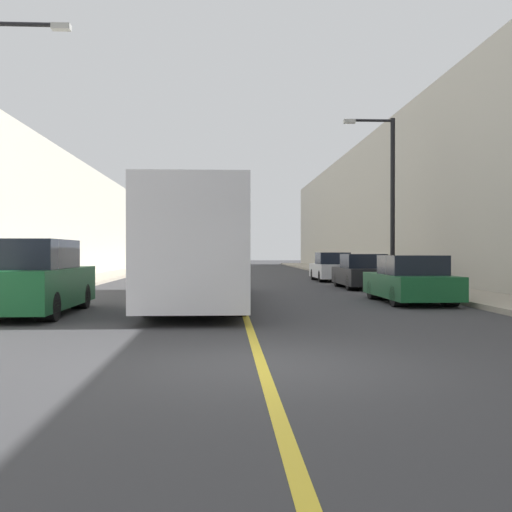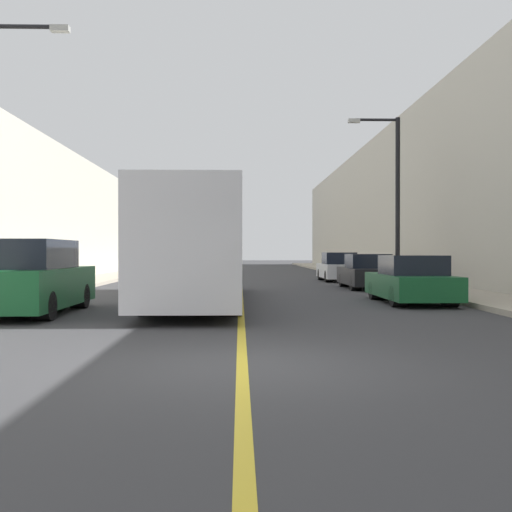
{
  "view_description": "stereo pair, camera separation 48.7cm",
  "coord_description": "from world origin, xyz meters",
  "px_view_note": "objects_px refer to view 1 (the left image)",
  "views": [
    {
      "loc": [
        -0.52,
        -8.32,
        1.59
      ],
      "look_at": [
        0.48,
        10.55,
        1.45
      ],
      "focal_mm": 42.0,
      "sensor_mm": 36.0,
      "label": 1
    },
    {
      "loc": [
        -0.03,
        -8.34,
        1.59
      ],
      "look_at": [
        0.48,
        10.55,
        1.45
      ],
      "focal_mm": 42.0,
      "sensor_mm": 36.0,
      "label": 2
    }
  ],
  "objects_px": {
    "car_right_near": "(410,281)",
    "car_right_mid": "(362,273)",
    "bus": "(201,246)",
    "street_lamp_right": "(388,190)",
    "car_right_far": "(332,268)",
    "parked_suv_left": "(33,280)"
  },
  "relations": [
    {
      "from": "car_right_mid",
      "to": "parked_suv_left",
      "type": "bearing_deg",
      "value": -136.46
    },
    {
      "from": "bus",
      "to": "car_right_far",
      "type": "height_order",
      "value": "bus"
    },
    {
      "from": "car_right_near",
      "to": "car_right_far",
      "type": "bearing_deg",
      "value": 89.9
    },
    {
      "from": "bus",
      "to": "car_right_far",
      "type": "bearing_deg",
      "value": 63.83
    },
    {
      "from": "car_right_mid",
      "to": "street_lamp_right",
      "type": "xyz_separation_m",
      "value": [
        1.2,
        0.22,
        3.58
      ]
    },
    {
      "from": "parked_suv_left",
      "to": "bus",
      "type": "bearing_deg",
      "value": 40.29
    },
    {
      "from": "car_right_mid",
      "to": "street_lamp_right",
      "type": "bearing_deg",
      "value": 10.29
    },
    {
      "from": "parked_suv_left",
      "to": "car_right_near",
      "type": "bearing_deg",
      "value": 15.83
    },
    {
      "from": "car_right_near",
      "to": "bus",
      "type": "bearing_deg",
      "value": 176.06
    },
    {
      "from": "car_right_mid",
      "to": "street_lamp_right",
      "type": "distance_m",
      "value": 3.78
    },
    {
      "from": "street_lamp_right",
      "to": "bus",
      "type": "bearing_deg",
      "value": -138.46
    },
    {
      "from": "car_right_near",
      "to": "car_right_far",
      "type": "distance_m",
      "value": 13.7
    },
    {
      "from": "parked_suv_left",
      "to": "car_right_far",
      "type": "xyz_separation_m",
      "value": [
        10.57,
        16.69,
        -0.18
      ]
    },
    {
      "from": "bus",
      "to": "car_right_mid",
      "type": "xyz_separation_m",
      "value": [
        6.66,
        6.74,
        -1.08
      ]
    },
    {
      "from": "bus",
      "to": "street_lamp_right",
      "type": "distance_m",
      "value": 10.79
    },
    {
      "from": "car_right_mid",
      "to": "car_right_far",
      "type": "bearing_deg",
      "value": 91.28
    },
    {
      "from": "bus",
      "to": "car_right_near",
      "type": "distance_m",
      "value": 6.6
    },
    {
      "from": "car_right_near",
      "to": "car_right_mid",
      "type": "height_order",
      "value": "car_right_mid"
    },
    {
      "from": "parked_suv_left",
      "to": "street_lamp_right",
      "type": "xyz_separation_m",
      "value": [
        11.91,
        10.4,
        3.37
      ]
    },
    {
      "from": "street_lamp_right",
      "to": "car_right_far",
      "type": "bearing_deg",
      "value": 102.03
    },
    {
      "from": "bus",
      "to": "car_right_mid",
      "type": "relative_size",
      "value": 2.95
    },
    {
      "from": "car_right_mid",
      "to": "car_right_far",
      "type": "relative_size",
      "value": 0.99
    }
  ]
}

